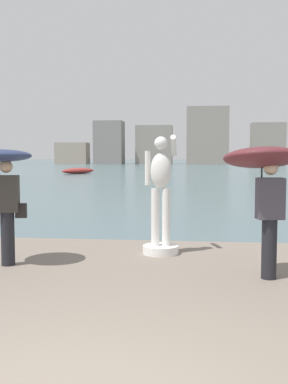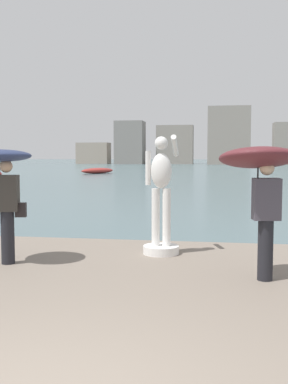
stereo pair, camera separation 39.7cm
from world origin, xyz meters
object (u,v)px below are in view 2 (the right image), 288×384
(statue_white_figure, at_px, (161,204))
(boat_mid, at_px, (98,171))
(onlooker_right, at_px, (260,172))
(onlooker_left, at_px, (2,173))

(statue_white_figure, bearing_deg, boat_mid, 106.21)
(statue_white_figure, xyz_separation_m, onlooker_right, (1.61, -1.55, 0.66))
(onlooker_left, height_order, onlooker_right, onlooker_right)
(statue_white_figure, bearing_deg, onlooker_right, -43.78)
(statue_white_figure, xyz_separation_m, onlooker_left, (-2.51, -1.17, 0.60))
(onlooker_right, height_order, boat_mid, onlooker_right)
(onlooker_left, relative_size, boat_mid, 0.38)
(statue_white_figure, relative_size, boat_mid, 0.43)
(statue_white_figure, bearing_deg, onlooker_left, -154.93)
(boat_mid, bearing_deg, onlooker_left, -77.04)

